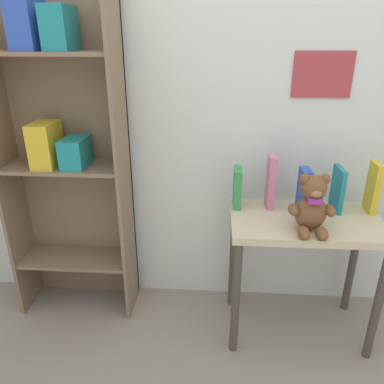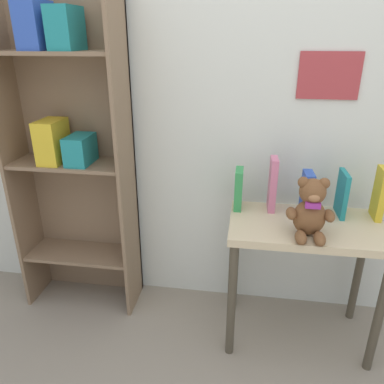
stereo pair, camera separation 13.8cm
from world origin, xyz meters
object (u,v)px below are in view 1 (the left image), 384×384
(teddy_bear, at_px, (312,206))
(book_standing_pink, at_px, (271,182))
(display_table, at_px, (304,239))
(book_standing_yellow, at_px, (373,188))
(book_standing_green, at_px, (237,187))
(bookshelf_side, at_px, (64,145))
(book_standing_teal, at_px, (338,189))
(book_standing_blue, at_px, (304,189))

(teddy_bear, bearing_deg, book_standing_pink, 121.45)
(display_table, bearing_deg, book_standing_yellow, 19.01)
(book_standing_green, bearing_deg, book_standing_pink, 1.48)
(display_table, bearing_deg, book_standing_pink, 141.41)
(bookshelf_side, xyz_separation_m, book_standing_green, (0.86, -0.04, -0.19))
(book_standing_pink, xyz_separation_m, book_standing_teal, (0.32, -0.01, -0.03))
(teddy_bear, xyz_separation_m, book_standing_yellow, (0.33, 0.22, 0.00))
(book_standing_blue, bearing_deg, book_standing_teal, 0.65)
(book_standing_yellow, bearing_deg, book_standing_green, -179.49)
(display_table, xyz_separation_m, book_standing_green, (-0.32, 0.12, 0.21))
(book_standing_teal, bearing_deg, display_table, -144.24)
(book_standing_teal, height_order, book_standing_yellow, book_standing_yellow)
(book_standing_green, distance_m, book_standing_teal, 0.48)
(book_standing_pink, distance_m, book_standing_teal, 0.32)
(book_standing_green, bearing_deg, teddy_bear, -37.42)
(book_standing_green, xyz_separation_m, book_standing_teal, (0.48, -0.00, 0.01))
(book_standing_green, bearing_deg, book_standing_blue, -2.14)
(book_standing_green, relative_size, book_standing_blue, 0.97)
(display_table, bearing_deg, book_standing_blue, 90.00)
(book_standing_pink, bearing_deg, teddy_bear, -60.21)
(book_standing_teal, distance_m, book_standing_yellow, 0.16)
(display_table, xyz_separation_m, teddy_bear, (-0.01, -0.11, 0.22))
(bookshelf_side, relative_size, display_table, 2.36)
(book_standing_green, relative_size, book_standing_pink, 0.76)
(display_table, relative_size, book_standing_green, 3.52)
(book_standing_blue, relative_size, book_standing_teal, 0.97)
(book_standing_pink, bearing_deg, book_standing_green, 179.81)
(display_table, bearing_deg, book_standing_green, 158.88)
(bookshelf_side, bearing_deg, book_standing_green, -2.45)
(book_standing_pink, height_order, book_standing_yellow, book_standing_pink)
(book_standing_yellow, bearing_deg, book_standing_pink, 179.62)
(bookshelf_side, xyz_separation_m, book_standing_teal, (1.34, -0.04, -0.18))
(book_standing_green, bearing_deg, display_table, -21.10)
(bookshelf_side, height_order, book_standing_pink, bookshelf_side)
(bookshelf_side, relative_size, book_standing_yellow, 6.82)
(bookshelf_side, relative_size, book_standing_green, 8.33)
(display_table, xyz_separation_m, book_standing_yellow, (0.32, 0.11, 0.23))
(book_standing_yellow, bearing_deg, book_standing_blue, -178.53)
(teddy_bear, bearing_deg, display_table, 82.55)
(book_standing_blue, distance_m, book_standing_yellow, 0.32)
(teddy_bear, distance_m, book_standing_blue, 0.22)
(teddy_bear, relative_size, book_standing_teal, 1.22)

